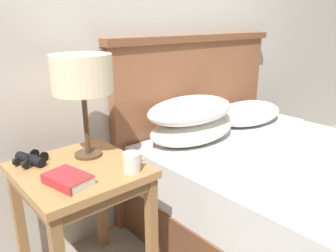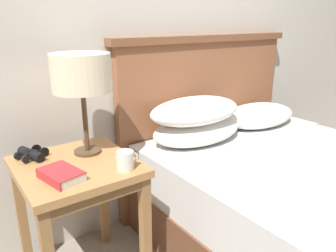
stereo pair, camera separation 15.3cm
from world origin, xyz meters
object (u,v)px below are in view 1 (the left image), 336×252
Objects in this scene: binoculars_pair at (31,159)px; coffee_mug at (132,162)px; book_on_nightstand at (68,179)px; table_lamp at (82,76)px; bed at (297,195)px; nightstand at (81,186)px.

coffee_mug is at bearing -50.33° from binoculars_pair.
book_on_nightstand is 0.27m from coffee_mug.
table_lamp is 0.46m from book_on_nightstand.
table_lamp is 0.44m from binoculars_pair.
binoculars_pair is at bearing 150.90° from bed.
book_on_nightstand is at bearing -131.78° from nightstand.
table_lamp is 4.65× the size of coffee_mug.
binoculars_pair reaches higher than nightstand.
bed reaches higher than book_on_nightstand.
binoculars_pair is at bearing 98.27° from book_on_nightstand.
book_on_nightstand is 1.27× the size of binoculars_pair.
table_lamp is (-0.97, 0.59, 0.71)m from bed.
coffee_mug is at bearing -15.73° from book_on_nightstand.
bed reaches higher than table_lamp.
bed reaches higher than binoculars_pair.
table_lamp reaches higher than coffee_mug.
book_on_nightstand is (-0.20, -0.21, -0.36)m from table_lamp.
binoculars_pair reaches higher than book_on_nightstand.
bed is at bearing -25.18° from nightstand.
table_lamp is (0.09, 0.09, 0.48)m from nightstand.
nightstand is 1.20m from bed.
book_on_nightstand is at bearing 164.27° from coffee_mug.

